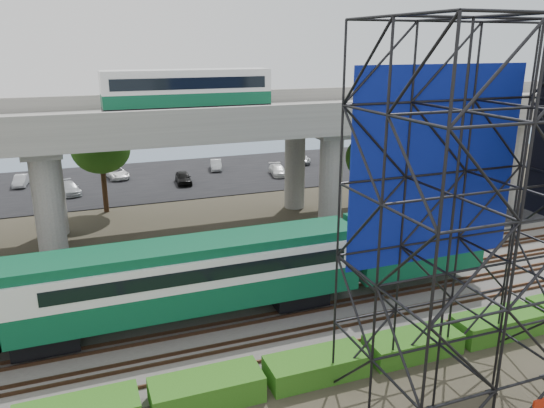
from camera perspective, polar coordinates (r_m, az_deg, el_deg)
name	(u,v)px	position (r m, az deg, el deg)	size (l,w,h in m)	color
ground	(263,333)	(27.88, -0.96, -13.70)	(140.00, 140.00, 0.00)	#474233
ballast_bed	(251,313)	(29.47, -2.30, -11.67)	(90.00, 12.00, 0.20)	slate
service_road	(212,258)	(36.89, -6.51, -5.76)	(90.00, 5.00, 0.08)	black
parking_lot	(157,179)	(58.90, -12.22, 2.62)	(90.00, 18.00, 0.08)	black
harbor_water	(133,145)	(80.27, -14.68, 6.20)	(140.00, 40.00, 0.03)	slate
rail_tracks	(251,310)	(29.39, -2.30, -11.36)	(90.00, 9.52, 0.16)	#472D1E
commuter_train	(220,271)	(27.83, -5.57, -7.16)	(29.30, 3.06, 4.30)	black
overpass	(189,128)	(39.88, -8.89, 8.09)	(80.00, 12.00, 12.40)	#9E9B93
scaffold_tower	(484,231)	(21.31, 21.80, -2.74)	(9.36, 6.36, 15.00)	black
hedge_strip	(317,365)	(24.55, 4.90, -16.89)	(34.60, 1.80, 1.20)	#285513
trees	(127,167)	(39.86, -15.35, 3.81)	(40.94, 16.94, 7.69)	#382314
suv	(43,275)	(35.27, -23.38, -6.99)	(2.20, 4.76, 1.32)	black
parked_cars	(157,175)	(58.28, -12.24, 3.11)	(39.91, 9.37, 1.28)	#BCBCBC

